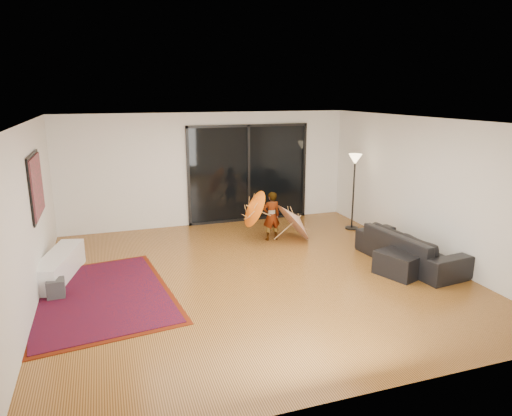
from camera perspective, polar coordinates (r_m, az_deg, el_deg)
name	(u,v)px	position (r m, az deg, el deg)	size (l,w,h in m)	color
floor	(254,275)	(8.18, -0.22, -8.40)	(7.00, 7.00, 0.00)	#A6682D
ceiling	(254,121)	(7.56, -0.24, 10.84)	(7.00, 7.00, 0.00)	white
wall_back	(208,169)	(11.07, -5.96, 4.83)	(7.00, 7.00, 0.00)	silver
wall_front	(365,279)	(4.72, 13.42, -8.60)	(7.00, 7.00, 0.00)	silver
wall_left	(28,219)	(7.47, -26.64, -1.24)	(7.00, 7.00, 0.00)	silver
wall_right	(425,188)	(9.44, 20.41, 2.36)	(7.00, 7.00, 0.00)	silver
sliding_door	(248,173)	(11.32, -0.95, 4.35)	(3.06, 0.07, 2.40)	black
painting	(36,186)	(8.37, -25.75, 2.50)	(0.04, 1.28, 1.08)	black
media_console	(59,266)	(8.65, -23.37, -6.71)	(0.41, 1.65, 0.46)	white
speaker	(56,289)	(7.94, -23.74, -9.22)	(0.27, 0.27, 0.30)	#424244
persian_rug	(98,296)	(7.80, -19.12, -10.33)	(2.54, 3.29, 0.02)	#581807
sofa	(410,248)	(9.07, 18.64, -4.71)	(2.19, 0.86, 0.64)	black
ottoman	(401,263)	(8.56, 17.71, -6.56)	(0.73, 0.73, 0.42)	black
floor_lamp	(355,170)	(10.79, 12.22, 4.64)	(0.31, 0.31, 1.78)	black
child	(271,216)	(9.91, 1.93, -1.01)	(0.39, 0.26, 1.08)	#999999
parasol_orange	(248,210)	(9.64, -1.02, -0.25)	(0.52, 0.83, 0.87)	#E05B0B
parasol_white	(299,217)	(10.01, 5.45, -1.13)	(0.76, 1.00, 1.00)	silver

